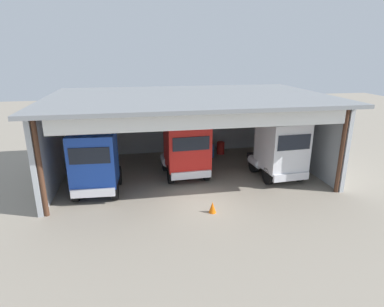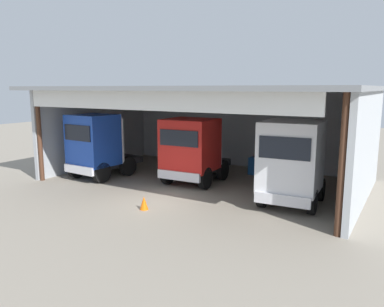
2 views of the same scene
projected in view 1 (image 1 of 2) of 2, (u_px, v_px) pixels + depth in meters
ground_plane at (203, 204)px, 16.54m from camera, size 80.00×80.00×0.00m
workshop_shed at (186, 115)px, 20.56m from camera, size 16.41×10.53×5.06m
truck_blue_right_bay at (95, 163)px, 17.06m from camera, size 2.55×4.31×3.56m
truck_red_center_right_bay at (186, 149)px, 19.50m from camera, size 2.79×4.60×3.42m
truck_white_center_left_bay at (280, 148)px, 19.30m from camera, size 2.69×4.50×3.65m
oil_drum at (221, 148)px, 24.48m from camera, size 0.58×0.58×0.93m
tool_cart at (207, 151)px, 23.74m from camera, size 0.90×0.60×1.00m
traffic_cone at (212, 207)px, 15.57m from camera, size 0.36×0.36×0.56m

